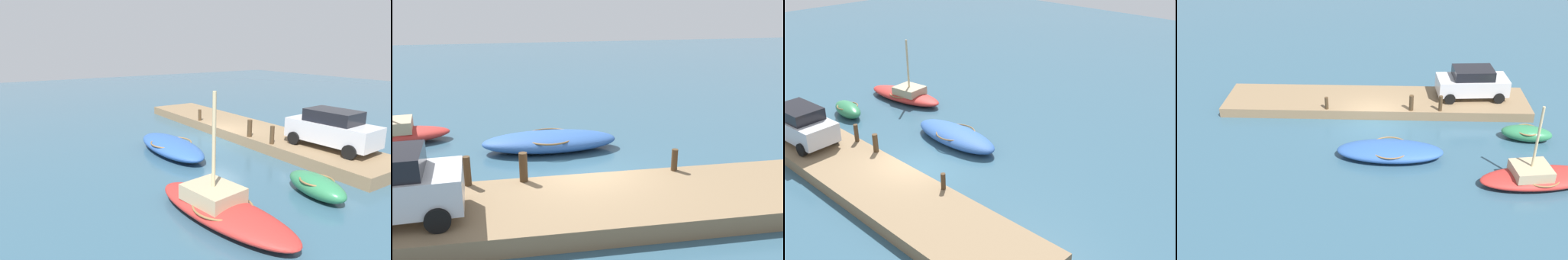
% 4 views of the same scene
% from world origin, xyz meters
% --- Properties ---
extents(ground_plane, '(84.00, 84.00, 0.00)m').
position_xyz_m(ground_plane, '(0.00, 0.00, 0.00)').
color(ground_plane, '#33566B').
extents(dock_platform, '(18.05, 3.54, 0.55)m').
position_xyz_m(dock_platform, '(0.00, -2.08, 0.28)').
color(dock_platform, '#846B4C').
rests_on(dock_platform, ground_plane).
extents(dinghy_green, '(2.79, 1.60, 0.79)m').
position_xyz_m(dinghy_green, '(-8.11, 1.60, 0.41)').
color(dinghy_green, '#2D7A4C').
rests_on(dinghy_green, ground_plane).
extents(sailboat_red, '(5.75, 2.60, 4.03)m').
position_xyz_m(sailboat_red, '(-7.63, 5.55, 0.40)').
color(sailboat_red, '#B72D28').
rests_on(sailboat_red, ground_plane).
extents(motorboat_blue, '(5.37, 2.11, 0.75)m').
position_xyz_m(motorboat_blue, '(-0.84, 3.58, 0.38)').
color(motorboat_blue, '#2D569E').
rests_on(motorboat_blue, ground_plane).
extents(mooring_post_west, '(0.22, 0.22, 0.92)m').
position_xyz_m(mooring_post_west, '(-3.70, -0.56, 1.01)').
color(mooring_post_west, '#47331E').
rests_on(mooring_post_west, dock_platform).
extents(mooring_post_mid_west, '(0.25, 0.25, 0.92)m').
position_xyz_m(mooring_post_mid_west, '(-2.04, -0.56, 1.01)').
color(mooring_post_mid_west, '#47331E').
rests_on(mooring_post_mid_west, dock_platform).
extents(mooring_post_mid_east, '(0.20, 0.20, 0.72)m').
position_xyz_m(mooring_post_mid_east, '(2.80, -0.56, 0.92)').
color(mooring_post_mid_east, '#47331E').
rests_on(mooring_post_mid_east, dock_platform).
extents(parked_car, '(4.26, 2.26, 1.85)m').
position_xyz_m(parked_car, '(-5.71, -2.43, 1.50)').
color(parked_car, silver).
rests_on(parked_car, dock_platform).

